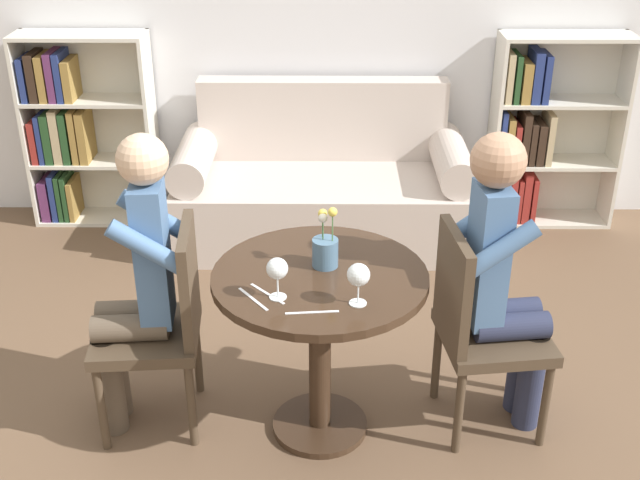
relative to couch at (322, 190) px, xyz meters
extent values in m
plane|color=brown|center=(0.00, -1.82, -0.31)|extent=(16.00, 16.00, 0.00)
cube|color=silver|center=(0.00, 0.42, 1.04)|extent=(5.20, 0.05, 2.70)
cylinder|color=#382619|center=(0.00, -1.82, 0.42)|extent=(0.84, 0.84, 0.03)
cylinder|color=#382619|center=(0.00, -1.82, 0.06)|extent=(0.09, 0.09, 0.69)
cylinder|color=#382619|center=(0.00, -1.82, -0.30)|extent=(0.40, 0.40, 0.03)
cube|color=beige|center=(0.00, -0.05, -0.10)|extent=(1.74, 0.80, 0.42)
cube|color=beige|center=(0.00, 0.27, 0.36)|extent=(1.52, 0.16, 0.50)
cylinder|color=beige|center=(-0.76, -0.05, 0.22)|extent=(0.22, 0.72, 0.22)
cylinder|color=beige|center=(0.76, -0.05, 0.22)|extent=(0.22, 0.72, 0.22)
cube|color=silver|center=(-1.44, 0.37, 0.29)|extent=(0.79, 0.02, 1.20)
cube|color=silver|center=(-1.82, 0.24, 0.29)|extent=(0.02, 0.28, 1.20)
cube|color=silver|center=(-1.06, 0.24, 0.29)|extent=(0.02, 0.28, 1.20)
cube|color=silver|center=(-1.44, 0.24, -0.30)|extent=(0.74, 0.28, 0.02)
cube|color=silver|center=(-1.44, 0.24, 0.09)|extent=(0.74, 0.28, 0.02)
cube|color=silver|center=(-1.44, 0.24, 0.49)|extent=(0.74, 0.28, 0.02)
cube|color=silver|center=(-1.44, 0.24, 0.88)|extent=(0.74, 0.28, 0.02)
cube|color=#602D5B|center=(-1.77, 0.23, -0.16)|extent=(0.05, 0.23, 0.26)
cube|color=navy|center=(-1.71, 0.23, -0.14)|extent=(0.03, 0.23, 0.31)
cube|color=#234723|center=(-1.67, 0.23, -0.14)|extent=(0.03, 0.23, 0.30)
cube|color=#234723|center=(-1.64, 0.23, -0.14)|extent=(0.03, 0.23, 0.30)
cube|color=olive|center=(-1.60, 0.23, -0.16)|extent=(0.03, 0.23, 0.26)
cube|color=maroon|center=(-1.78, 0.23, 0.24)|extent=(0.04, 0.23, 0.26)
cube|color=navy|center=(-1.73, 0.23, 0.26)|extent=(0.03, 0.23, 0.30)
cube|color=#234723|center=(-1.69, 0.23, 0.26)|extent=(0.05, 0.23, 0.31)
cube|color=tan|center=(-1.63, 0.23, 0.27)|extent=(0.05, 0.23, 0.34)
cube|color=#234723|center=(-1.58, 0.23, 0.26)|extent=(0.04, 0.23, 0.32)
cube|color=olive|center=(-1.53, 0.23, 0.27)|extent=(0.04, 0.23, 0.33)
cube|color=olive|center=(-1.47, 0.23, 0.27)|extent=(0.05, 0.23, 0.33)
cube|color=navy|center=(-1.78, 0.23, 0.63)|extent=(0.04, 0.23, 0.26)
cube|color=#332319|center=(-1.72, 0.23, 0.64)|extent=(0.05, 0.23, 0.29)
cube|color=olive|center=(-1.67, 0.23, 0.63)|extent=(0.05, 0.23, 0.27)
cube|color=#602D5B|center=(-1.61, 0.23, 0.64)|extent=(0.04, 0.23, 0.29)
cube|color=navy|center=(-1.56, 0.23, 0.64)|extent=(0.04, 0.23, 0.29)
cube|color=olive|center=(-1.51, 0.23, 0.62)|extent=(0.05, 0.23, 0.25)
cube|color=silver|center=(1.44, 0.37, 0.29)|extent=(0.79, 0.02, 1.20)
cube|color=silver|center=(1.06, 0.24, 0.29)|extent=(0.02, 0.28, 1.20)
cube|color=silver|center=(1.82, 0.24, 0.29)|extent=(0.02, 0.28, 1.20)
cube|color=silver|center=(1.44, 0.24, -0.30)|extent=(0.74, 0.28, 0.02)
cube|color=silver|center=(1.44, 0.24, 0.09)|extent=(0.74, 0.28, 0.02)
cube|color=silver|center=(1.44, 0.24, 0.49)|extent=(0.74, 0.28, 0.02)
cube|color=silver|center=(1.44, 0.24, 0.88)|extent=(0.74, 0.28, 0.02)
cube|color=navy|center=(1.11, 0.23, -0.12)|extent=(0.05, 0.23, 0.34)
cube|color=#234723|center=(1.16, 0.23, -0.17)|extent=(0.03, 0.23, 0.25)
cube|color=maroon|center=(1.20, 0.23, -0.13)|extent=(0.04, 0.23, 0.31)
cube|color=maroon|center=(1.25, 0.23, -0.15)|extent=(0.03, 0.23, 0.29)
cube|color=maroon|center=(1.29, 0.23, -0.12)|extent=(0.05, 0.23, 0.33)
cube|color=maroon|center=(1.34, 0.23, -0.14)|extent=(0.03, 0.23, 0.29)
cube|color=navy|center=(1.10, 0.23, 0.27)|extent=(0.03, 0.23, 0.34)
cube|color=olive|center=(1.15, 0.23, 0.25)|extent=(0.04, 0.23, 0.29)
cube|color=maroon|center=(1.19, 0.23, 0.23)|extent=(0.03, 0.23, 0.25)
cube|color=#332319|center=(1.24, 0.23, 0.27)|extent=(0.04, 0.23, 0.33)
cube|color=#332319|center=(1.29, 0.23, 0.24)|extent=(0.04, 0.23, 0.26)
cube|color=#332319|center=(1.34, 0.23, 0.23)|extent=(0.05, 0.23, 0.26)
cube|color=tan|center=(1.39, 0.23, 0.26)|extent=(0.04, 0.23, 0.32)
cube|color=tan|center=(1.10, 0.23, 0.64)|extent=(0.04, 0.23, 0.30)
cube|color=#234723|center=(1.15, 0.23, 0.64)|extent=(0.03, 0.23, 0.28)
cube|color=olive|center=(1.20, 0.23, 0.62)|extent=(0.05, 0.23, 0.24)
cube|color=navy|center=(1.26, 0.23, 0.65)|extent=(0.05, 0.23, 0.31)
cube|color=navy|center=(1.32, 0.23, 0.64)|extent=(0.04, 0.23, 0.29)
cylinder|color=#473828|center=(-0.90, -1.59, -0.11)|extent=(0.04, 0.04, 0.40)
cylinder|color=#473828|center=(-0.87, -1.95, -0.11)|extent=(0.04, 0.04, 0.40)
cylinder|color=#473828|center=(-0.54, -1.56, -0.11)|extent=(0.04, 0.04, 0.40)
cylinder|color=#473828|center=(-0.52, -1.92, -0.11)|extent=(0.04, 0.04, 0.40)
cube|color=#473828|center=(-0.71, -1.75, 0.11)|extent=(0.45, 0.45, 0.05)
cube|color=#473828|center=(-0.52, -1.74, 0.36)|extent=(0.07, 0.38, 0.45)
cylinder|color=#473828|center=(0.91, -1.91, -0.11)|extent=(0.04, 0.04, 0.40)
cylinder|color=#473828|center=(0.86, -1.55, -0.11)|extent=(0.04, 0.04, 0.40)
cylinder|color=#473828|center=(0.55, -1.95, -0.11)|extent=(0.04, 0.04, 0.40)
cylinder|color=#473828|center=(0.51, -1.60, -0.11)|extent=(0.04, 0.04, 0.40)
cube|color=#473828|center=(0.71, -1.75, 0.11)|extent=(0.47, 0.47, 0.05)
cube|color=#473828|center=(0.52, -1.78, 0.36)|extent=(0.09, 0.38, 0.45)
cylinder|color=brown|center=(-0.87, -1.72, -0.09)|extent=(0.11, 0.11, 0.45)
cylinder|color=brown|center=(-0.86, -1.83, -0.09)|extent=(0.11, 0.11, 0.45)
cylinder|color=brown|center=(-0.76, -1.71, 0.19)|extent=(0.31, 0.13, 0.11)
cylinder|color=brown|center=(-0.75, -1.82, 0.19)|extent=(0.31, 0.13, 0.11)
cube|color=#4C709E|center=(-0.65, -1.75, 0.49)|extent=(0.13, 0.21, 0.59)
cylinder|color=#4C709E|center=(-0.66, -1.62, 0.59)|extent=(0.29, 0.09, 0.23)
cylinder|color=#4C709E|center=(-0.64, -1.89, 0.59)|extent=(0.29, 0.09, 0.23)
sphere|color=beige|center=(-0.65, -1.75, 0.88)|extent=(0.19, 0.19, 0.19)
cylinder|color=#282D47|center=(0.87, -1.78, -0.09)|extent=(0.11, 0.11, 0.45)
cylinder|color=#282D47|center=(0.86, -1.67, -0.09)|extent=(0.11, 0.11, 0.45)
cylinder|color=#282D47|center=(0.77, -1.79, 0.19)|extent=(0.31, 0.15, 0.11)
cylinder|color=#282D47|center=(0.75, -1.68, 0.19)|extent=(0.31, 0.15, 0.11)
cube|color=#4C709E|center=(0.65, -1.75, 0.49)|extent=(0.14, 0.21, 0.58)
cylinder|color=#4C709E|center=(0.67, -1.89, 0.59)|extent=(0.29, 0.11, 0.23)
cylinder|color=#4C709E|center=(0.63, -1.62, 0.59)|extent=(0.29, 0.11, 0.23)
sphere|color=tan|center=(0.65, -1.75, 0.88)|extent=(0.21, 0.21, 0.21)
cylinder|color=white|center=(-0.15, -1.99, 0.44)|extent=(0.06, 0.06, 0.00)
cylinder|color=white|center=(-0.15, -1.99, 0.49)|extent=(0.01, 0.01, 0.08)
sphere|color=white|center=(-0.15, -1.99, 0.56)|extent=(0.08, 0.08, 0.08)
sphere|color=maroon|center=(-0.15, -1.99, 0.55)|extent=(0.06, 0.06, 0.06)
cylinder|color=white|center=(0.14, -2.03, 0.44)|extent=(0.06, 0.06, 0.00)
cylinder|color=white|center=(0.14, -2.03, 0.48)|extent=(0.01, 0.01, 0.08)
sphere|color=white|center=(0.14, -2.03, 0.56)|extent=(0.08, 0.08, 0.08)
sphere|color=beige|center=(0.14, -2.03, 0.55)|extent=(0.06, 0.06, 0.06)
cylinder|color=slate|center=(0.02, -1.75, 0.50)|extent=(0.10, 0.10, 0.11)
cylinder|color=#4C7A42|center=(0.05, -1.76, 0.61)|extent=(0.01, 0.01, 0.12)
sphere|color=#EACC4C|center=(0.05, -1.76, 0.67)|extent=(0.04, 0.04, 0.04)
cylinder|color=#4C7A42|center=(0.01, -1.74, 0.60)|extent=(0.01, 0.01, 0.09)
sphere|color=silver|center=(0.01, -1.74, 0.64)|extent=(0.04, 0.04, 0.04)
cylinder|color=#4C7A42|center=(0.01, -1.72, 0.60)|extent=(0.01, 0.01, 0.10)
sphere|color=#EACC4C|center=(0.01, -1.72, 0.65)|extent=(0.04, 0.04, 0.04)
cube|color=silver|center=(-0.03, -2.09, 0.44)|extent=(0.19, 0.03, 0.00)
cube|color=silver|center=(-0.24, -2.00, 0.44)|extent=(0.12, 0.16, 0.00)
cube|color=silver|center=(-0.19, -1.97, 0.44)|extent=(0.14, 0.15, 0.00)
camera|label=1|loc=(0.02, -4.48, 1.95)|focal=45.00mm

